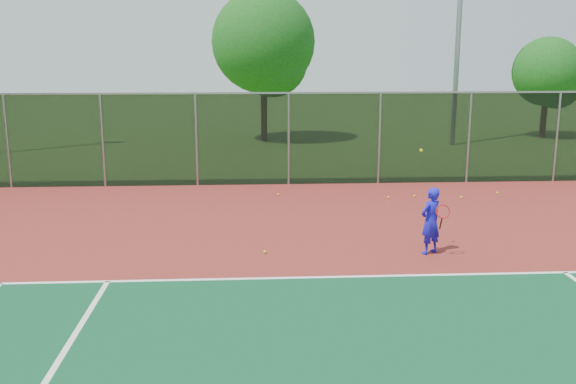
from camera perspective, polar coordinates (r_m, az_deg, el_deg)
name	(u,v)px	position (r m, az deg, el deg)	size (l,w,h in m)	color
ground	(531,343)	(10.68, 20.81, -12.47)	(120.00, 120.00, 0.00)	#30601B
court_apron	(484,294)	(12.37, 17.06, -8.66)	(30.00, 20.00, 0.02)	maroon
fence_back	(379,137)	(21.40, 8.13, 4.85)	(30.00, 0.06, 3.03)	black
tennis_player	(431,221)	(14.20, 12.57, -2.50)	(0.64, 0.71, 2.30)	#1A16D1
practice_ball_0	(278,194)	(19.57, -0.86, -0.22)	(0.07, 0.07, 0.07)	#CCCD17
practice_ball_1	(415,196)	(19.76, 11.19, -0.34)	(0.07, 0.07, 0.07)	#CCCD17
practice_ball_2	(461,197)	(19.91, 15.13, -0.44)	(0.07, 0.07, 0.07)	#CCCD17
practice_ball_5	(388,197)	(19.41, 8.91, -0.48)	(0.07, 0.07, 0.07)	#CCCD17
practice_ball_6	(497,193)	(20.85, 18.12, -0.06)	(0.07, 0.07, 0.07)	#CCCD17
practice_ball_7	(265,252)	(14.06, -2.06, -5.34)	(0.07, 0.07, 0.07)	#CCCD17
tree_back_left	(266,47)	(31.23, -2.00, 12.79)	(4.92, 4.92, 7.23)	#332112
tree_back_mid	(550,75)	(35.03, 22.25, 9.61)	(3.44, 3.44, 5.05)	#332112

